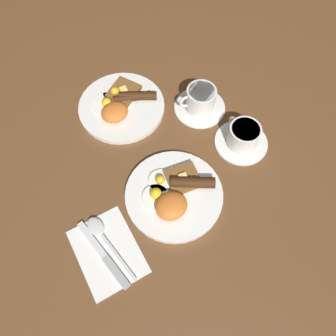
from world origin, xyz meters
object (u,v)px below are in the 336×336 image
at_px(breakfast_plate_far, 121,105).
at_px(teacup_near, 243,137).
at_px(teacup_far, 200,101).
at_px(spoon, 100,232).
at_px(breakfast_plate_near, 174,194).
at_px(knife, 106,258).

xyz_separation_m(breakfast_plate_far, teacup_near, (0.21, -0.29, 0.01)).
bearing_deg(teacup_far, spoon, -158.54).
distance_m(breakfast_plate_near, teacup_far, 0.29).
distance_m(knife, spoon, 0.06).
bearing_deg(breakfast_plate_far, teacup_far, -34.36).
xyz_separation_m(teacup_far, knife, (-0.44, -0.22, -0.03)).
distance_m(breakfast_plate_far, knife, 0.43).
bearing_deg(breakfast_plate_near, breakfast_plate_far, 83.94).
bearing_deg(teacup_far, breakfast_plate_far, 145.64).
xyz_separation_m(breakfast_plate_near, knife, (-0.22, -0.04, -0.01)).
height_order(breakfast_plate_near, teacup_near, teacup_near).
height_order(breakfast_plate_near, knife, breakfast_plate_near).
relative_size(breakfast_plate_near, breakfast_plate_far, 0.99).
distance_m(teacup_near, teacup_far, 0.16).
xyz_separation_m(breakfast_plate_far, knife, (-0.25, -0.35, -0.01)).
relative_size(breakfast_plate_near, teacup_near, 1.69).
xyz_separation_m(teacup_far, spoon, (-0.42, -0.16, -0.02)).
relative_size(breakfast_plate_near, knife, 1.26).
xyz_separation_m(breakfast_plate_near, breakfast_plate_far, (0.03, 0.31, -0.00)).
relative_size(breakfast_plate_far, teacup_near, 1.70).
bearing_deg(spoon, teacup_near, -94.44).
bearing_deg(knife, teacup_near, -87.51).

